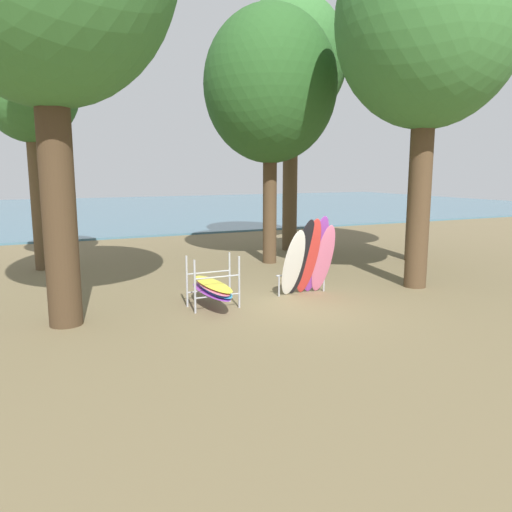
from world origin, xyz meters
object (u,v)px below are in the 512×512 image
(tree_mid_behind, at_px, (270,86))
(tree_deep_back, at_px, (29,88))
(tree_far_left_back, at_px, (425,43))
(board_storage_rack, at_px, (213,287))
(tree_far_right_back, at_px, (291,62))
(leaning_board_pile, at_px, (309,259))
(tree_foreground_right, at_px, (429,21))

(tree_mid_behind, distance_m, tree_deep_back, 7.67)
(tree_far_left_back, height_order, board_storage_rack, tree_far_left_back)
(board_storage_rack, bearing_deg, tree_deep_back, 117.24)
(tree_far_right_back, relative_size, leaning_board_pile, 4.68)
(tree_mid_behind, xyz_separation_m, board_storage_rack, (-3.88, -4.70, -5.53))
(tree_far_right_back, xyz_separation_m, board_storage_rack, (-5.96, -7.01, -6.92))
(tree_mid_behind, distance_m, tree_far_right_back, 3.41)
(tree_mid_behind, distance_m, tree_far_left_back, 5.50)
(tree_far_left_back, height_order, tree_deep_back, tree_far_left_back)
(leaning_board_pile, distance_m, board_storage_rack, 2.66)
(board_storage_rack, bearing_deg, tree_mid_behind, 50.42)
(tree_foreground_right, bearing_deg, leaning_board_pile, 174.38)
(tree_foreground_right, xyz_separation_m, tree_far_left_back, (2.95, 3.30, 0.46))
(tree_far_left_back, xyz_separation_m, tree_deep_back, (-12.36, 3.87, -1.74))
(leaning_board_pile, bearing_deg, tree_deep_back, 131.76)
(tree_foreground_right, height_order, tree_far_right_back, tree_far_right_back)
(tree_far_left_back, distance_m, tree_deep_back, 13.07)
(tree_mid_behind, height_order, tree_far_right_back, tree_far_right_back)
(tree_far_left_back, bearing_deg, tree_mid_behind, 160.35)
(tree_far_right_back, relative_size, board_storage_rack, 4.72)
(tree_foreground_right, distance_m, tree_far_left_back, 4.45)
(tree_far_left_back, bearing_deg, tree_far_right_back, 125.34)
(tree_far_right_back, distance_m, leaning_board_pile, 10.12)
(board_storage_rack, bearing_deg, tree_foreground_right, -3.66)
(tree_deep_back, height_order, board_storage_rack, tree_deep_back)
(tree_far_left_back, relative_size, leaning_board_pile, 4.74)
(board_storage_rack, bearing_deg, leaning_board_pile, -1.17)
(tree_foreground_right, bearing_deg, tree_mid_behind, 111.88)
(tree_deep_back, bearing_deg, tree_far_right_back, 1.37)
(tree_far_left_back, distance_m, tree_far_right_back, 5.02)
(tree_foreground_right, height_order, tree_mid_behind, tree_foreground_right)
(tree_far_right_back, height_order, leaning_board_pile, tree_far_right_back)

